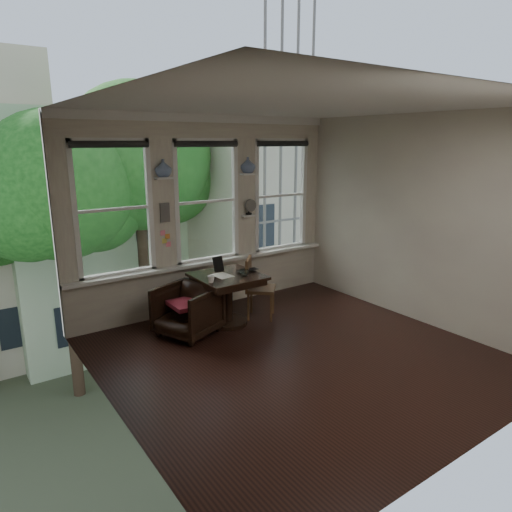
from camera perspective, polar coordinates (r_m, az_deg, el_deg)
ground at (r=5.86m, az=5.09°, el=-12.33°), size 4.50×4.50×0.00m
ceiling at (r=5.27m, az=5.83°, el=18.35°), size 4.50×4.50×0.00m
wall_back at (r=7.20m, az=-6.26°, el=5.21°), size 4.50×0.00×4.50m
wall_front at (r=3.99m, az=26.85°, el=-3.56°), size 4.50×0.00×4.50m
wall_left at (r=4.30m, az=-18.10°, el=-1.49°), size 0.00×4.50×4.50m
wall_right at (r=7.02m, az=19.64°, el=4.23°), size 0.00×4.50×4.50m
window_left at (r=6.61m, az=-17.44°, el=5.60°), size 1.10×0.12×1.90m
window_center at (r=7.17m, az=-6.30°, el=6.79°), size 1.10×0.12×1.90m
window_right at (r=7.96m, az=2.95°, el=7.58°), size 1.10×0.12×1.90m
shelf_left at (r=6.72m, az=-11.47°, el=9.54°), size 0.26×0.16×0.03m
shelf_right at (r=7.42m, az=-1.02°, el=10.22°), size 0.26×0.16×0.03m
intercom at (r=6.81m, az=-11.37°, el=5.35°), size 0.14×0.06×0.28m
sticky_notes at (r=6.87m, az=-11.24°, el=2.47°), size 0.16×0.01×0.24m
desk_fan at (r=7.47m, az=-0.92°, el=5.84°), size 0.20×0.20×0.24m
vase_left at (r=6.71m, az=-11.53°, el=10.72°), size 0.24×0.24×0.25m
vase_right at (r=7.41m, az=-1.03°, el=11.29°), size 0.24×0.24×0.25m
table at (r=6.66m, az=-3.55°, el=-5.48°), size 0.90×0.90×0.75m
armchair_left at (r=6.37m, az=-8.54°, el=-6.78°), size 1.00×0.98×0.70m
cushion_red at (r=6.34m, az=-8.58°, el=-5.92°), size 0.45×0.45×0.06m
side_chair_right at (r=6.88m, az=0.63°, el=-4.05°), size 0.59×0.59×0.92m
laptop at (r=6.68m, az=-0.86°, el=-1.90°), size 0.33×0.22×0.03m
mug at (r=6.20m, az=-5.65°, el=-2.90°), size 0.12×0.12×0.09m
drinking_glass at (r=6.46m, az=-1.49°, el=-2.13°), size 0.14×0.14×0.10m
tablet at (r=6.71m, az=-4.74°, el=-1.00°), size 0.17×0.09×0.22m
papers at (r=6.51m, az=-4.24°, el=-2.45°), size 0.24×0.32×0.00m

